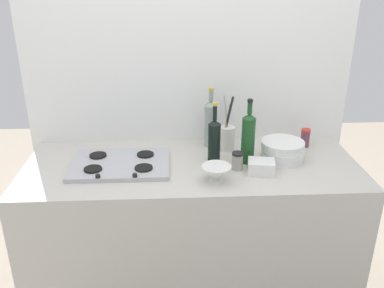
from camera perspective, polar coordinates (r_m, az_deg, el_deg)
name	(u,v)px	position (r m, az deg, el deg)	size (l,w,h in m)	color
counter_block	(192,234)	(2.47, 0.00, -12.28)	(1.80, 0.70, 0.90)	beige
backsplash_panel	(189,80)	(2.47, -0.47, 8.77)	(1.90, 0.06, 2.54)	white
stovetop_hob	(120,164)	(2.24, -9.81, -2.74)	(0.52, 0.37, 0.04)	#B2B2B7
plate_stack	(282,150)	(2.33, 12.31, -0.87)	(0.24, 0.24, 0.11)	white
wine_bottle_leftmost	(214,140)	(2.22, 3.07, 0.54)	(0.07, 0.07, 0.34)	black
wine_bottle_mid_left	(248,137)	(2.23, 7.71, 0.92)	(0.07, 0.07, 0.36)	#19471E
wine_bottle_mid_right	(211,123)	(2.42, 2.56, 2.93)	(0.07, 0.07, 0.35)	gray
mixing_bowl	(216,173)	(2.05, 3.36, -4.01)	(0.15, 0.15, 0.09)	white
butter_dish	(261,167)	(2.16, 9.48, -3.11)	(0.14, 0.11, 0.07)	white
utensil_crock	(227,137)	(2.40, 4.88, 1.01)	(0.09, 0.09, 0.33)	silver
condiment_jar_front	(305,138)	(2.53, 15.27, 0.83)	(0.05, 0.05, 0.11)	#66384C
condiment_jar_rear	(237,161)	(2.18, 6.26, -2.31)	(0.06, 0.06, 0.09)	#9E998C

